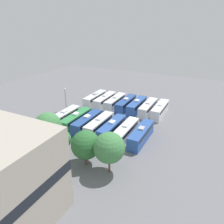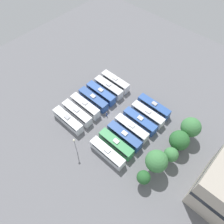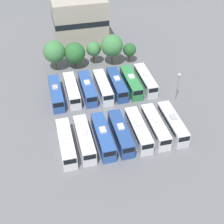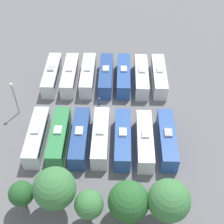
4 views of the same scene
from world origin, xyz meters
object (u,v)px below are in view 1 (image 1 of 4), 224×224
Objects in this scene: bus_2 at (137,106)px; tree_4 at (32,129)px; bus_1 at (148,108)px; bus_7 at (141,134)px; tree_1 at (86,145)px; tree_0 at (109,148)px; bus_4 at (115,102)px; bus_6 at (95,98)px; bus_13 at (65,117)px; tree_2 at (61,140)px; bus_0 at (160,110)px; bus_10 at (99,124)px; tree_3 at (48,126)px; bus_9 at (112,128)px; bus_11 at (87,122)px; light_pole at (65,95)px; bus_5 at (105,100)px; bus_12 at (76,119)px; worker_person at (113,114)px; bus_8 at (125,132)px.

tree_4 reaches higher than bus_2.
bus_1 is 16.09m from bus_7.
tree_1 is at bearing 84.32° from bus_1.
tree_0 reaches higher than bus_7.
tree_0 reaches higher than tree_4.
bus_4 is 1.00× the size of bus_6.
bus_13 is 1.38× the size of tree_0.
bus_6 is 1.00× the size of bus_13.
bus_1 is 17.54m from bus_6.
tree_1 is at bearing 139.85° from bus_13.
bus_0 is at bearing -111.18° from tree_2.
bus_10 is 1.32× the size of tree_3.
tree_0 reaches higher than tree_2.
tree_2 is at bearing 126.49° from bus_13.
bus_10 is at bearing 102.04° from bus_4.
bus_9 is 3.56m from bus_10.
bus_4 is at bearing -103.16° from tree_4.
bus_2 is at bearing -131.08° from bus_13.
bus_11 is at bearing -0.65° from bus_9.
tree_2 is at bearing 108.81° from bus_6.
bus_2 is 1.00× the size of bus_13.
light_pole reaches higher than bus_0.
bus_0 is 1.00× the size of bus_5.
light_pole is (8.39, -6.80, 3.08)m from bus_12.
tree_1 is (-19.42, 19.16, -0.68)m from light_pole.
bus_0 is 23.43m from bus_12.
tree_2 is (-2.68, 12.98, 2.55)m from bus_11.
tree_3 reaches higher than bus_13.
bus_1 is 1.00× the size of bus_9.
bus_13 is at bearing -0.25° from bus_9.
bus_0 is at bearing -179.39° from bus_6.
tree_0 is (1.27, 28.47, 3.37)m from bus_0.
tree_2 is 9.22m from tree_4.
tree_4 is (-0.52, 11.34, 1.93)m from bus_13.
light_pole is 19.02m from tree_4.
bus_13 is (10.23, 0.20, 0.00)m from bus_10.
tree_2 reaches higher than bus_2.
tree_1 is at bearing 131.73° from bus_12.
tree_1 is (-11.19, 28.00, 2.40)m from bus_5.
bus_5 is 29.44m from tree_2.
bus_6 reaches higher than worker_person.
tree_1 is (-11.02, 12.36, 2.40)m from bus_12.
bus_8 is 12.55m from tree_1.
bus_2 is 2.02× the size of tree_4.
tree_0 is at bearing 124.89° from bus_6.
bus_6 is 1.59× the size of tree_1.
tree_2 is (7.70, 12.68, 2.55)m from bus_8.
bus_4 is 15.85m from bus_11.
bus_7 is 1.59× the size of tree_1.
tree_2 is (11.20, 28.90, 2.55)m from bus_0.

